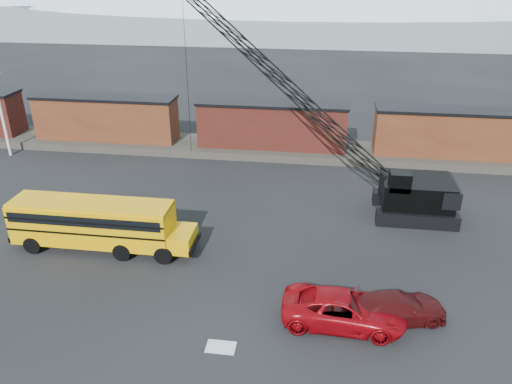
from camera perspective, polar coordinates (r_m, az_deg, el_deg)
ground at (r=27.88m, az=-3.37°, el=-11.66°), size 160.00×160.00×0.00m
gravel_berm at (r=46.98m, az=1.81°, el=4.90°), size 120.00×5.00×0.70m
boxcar_west_near at (r=50.40m, az=-16.74°, el=8.16°), size 13.70×3.10×4.17m
boxcar_mid at (r=46.20m, az=1.85°, el=7.71°), size 13.70×3.10×4.17m
boxcar_east_near at (r=47.33m, az=21.60°, el=6.35°), size 13.70×3.10×4.17m
utility_pole at (r=50.64m, az=-27.12°, el=8.17°), size 1.40×0.24×8.00m
snow_patch at (r=24.79m, az=-4.05°, el=-17.26°), size 1.40×0.90×0.02m
school_bus at (r=32.49m, az=-17.59°, el=-3.38°), size 11.65×2.65×3.19m
red_pickup at (r=25.88m, az=10.00°, el=-13.04°), size 6.29×3.09×1.72m
maroon_suv at (r=26.74m, az=15.75°, el=-12.61°), size 5.48×3.37×1.48m
crawler_crane at (r=38.22m, az=2.81°, el=12.70°), size 21.76×11.23×15.04m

